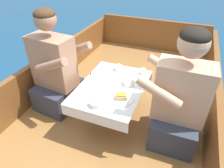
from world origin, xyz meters
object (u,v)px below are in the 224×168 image
person_port (55,72)px  coffee_cup_port (118,68)px  person_starboard (179,102)px  coffee_cup_starboard (143,71)px  sandwich (121,96)px

person_port → coffee_cup_port: size_ratio=10.20×
coffee_cup_port → person_starboard: bearing=-28.1°
coffee_cup_starboard → coffee_cup_port: bearing=-174.0°
sandwich → person_starboard: bearing=13.1°
coffee_cup_starboard → person_starboard: bearing=-43.7°
person_port → person_starboard: person_port is taller
person_starboard → coffee_cup_starboard: person_starboard is taller
person_starboard → coffee_cup_port: bearing=-29.0°
coffee_cup_port → coffee_cup_starboard: size_ratio=1.10×
person_port → person_starboard: 1.17m
sandwich → coffee_cup_port: size_ratio=1.15×
person_port → coffee_cup_starboard: person_port is taller
person_starboard → coffee_cup_port: person_starboard is taller
person_port → sandwich: (0.72, -0.12, 0.01)m
sandwich → coffee_cup_port: (-0.19, 0.44, -0.00)m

